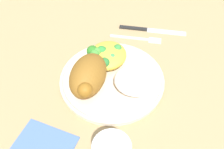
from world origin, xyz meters
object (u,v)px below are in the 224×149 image
(mac_cheese_with_broccoli, at_px, (106,55))
(napkin, at_px, (45,143))
(rice_pile, at_px, (135,81))
(knife, at_px, (147,29))
(plate, at_px, (112,80))
(roasted_chicken, at_px, (88,76))
(fork, at_px, (139,38))

(mac_cheese_with_broccoli, distance_m, napkin, 0.25)
(rice_pile, height_order, knife, rice_pile)
(napkin, bearing_deg, rice_pile, 141.15)
(plate, bearing_deg, mac_cheese_with_broccoli, -150.35)
(roasted_chicken, relative_size, knife, 0.66)
(rice_pile, height_order, napkin, rice_pile)
(rice_pile, distance_m, napkin, 0.23)
(roasted_chicken, bearing_deg, napkin, -16.13)
(plate, xyz_separation_m, rice_pile, (0.01, 0.06, 0.03))
(fork, bearing_deg, rice_pile, 8.09)
(plate, bearing_deg, napkin, -24.44)
(roasted_chicken, relative_size, mac_cheese_with_broccoli, 1.28)
(mac_cheese_with_broccoli, distance_m, fork, 0.14)
(plate, bearing_deg, knife, 168.10)
(plate, relative_size, knife, 1.29)
(napkin, bearing_deg, plate, 155.56)
(roasted_chicken, xyz_separation_m, knife, (-0.25, 0.09, -0.05))
(rice_pile, xyz_separation_m, fork, (-0.18, -0.03, -0.03))
(rice_pile, bearing_deg, fork, -171.91)
(rice_pile, relative_size, fork, 0.66)
(knife, bearing_deg, mac_cheese_with_broccoli, -24.04)
(knife, bearing_deg, roasted_chicken, -19.07)
(fork, bearing_deg, napkin, -17.98)
(mac_cheese_with_broccoli, bearing_deg, roasted_chicken, -9.23)
(plate, height_order, napkin, plate)
(rice_pile, height_order, fork, rice_pile)
(plate, xyz_separation_m, roasted_chicken, (0.04, -0.04, 0.04))
(mac_cheese_with_broccoli, relative_size, knife, 0.52)
(roasted_chicken, distance_m, fork, 0.23)
(fork, relative_size, napkin, 1.23)
(roasted_chicken, xyz_separation_m, mac_cheese_with_broccoli, (-0.09, 0.01, -0.02))
(mac_cheese_with_broccoli, xyz_separation_m, napkin, (0.24, -0.06, -0.03))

